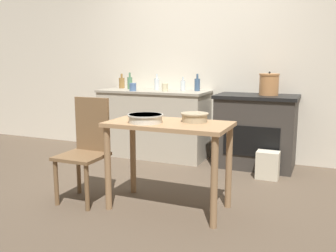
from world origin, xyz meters
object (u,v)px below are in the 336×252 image
at_px(bottle_left, 183,85).
at_px(bottle_mid_left, 130,83).
at_px(mixing_bowl_large, 145,118).
at_px(bottle_center_left, 197,84).
at_px(stock_pot, 269,84).
at_px(mixing_bowl_small, 195,117).
at_px(work_table, 169,138).
at_px(cup_center_right, 133,87).
at_px(cup_mid_right, 165,87).
at_px(bottle_center, 122,83).
at_px(stove, 256,131).
at_px(chair, 86,147).
at_px(flour_sack, 268,165).
at_px(bottle_far_left, 157,84).

height_order(bottle_left, bottle_mid_left, bottle_mid_left).
relative_size(mixing_bowl_large, bottle_center_left, 1.38).
relative_size(stock_pot, mixing_bowl_small, 1.17).
distance_m(work_table, cup_center_right, 1.81).
distance_m(bottle_mid_left, cup_mid_right, 0.61).
bearing_deg(work_table, mixing_bowl_large, -150.69).
distance_m(mixing_bowl_large, cup_mid_right, 1.70).
bearing_deg(cup_mid_right, stock_pot, 5.55).
height_order(mixing_bowl_large, cup_center_right, cup_center_right).
xyz_separation_m(bottle_mid_left, cup_center_right, (0.19, -0.26, -0.04)).
relative_size(work_table, bottle_center_left, 4.77).
xyz_separation_m(bottle_left, bottle_center, (-0.95, 0.06, 0.01)).
relative_size(stove, mixing_bowl_large, 3.17).
relative_size(chair, cup_mid_right, 9.40).
bearing_deg(bottle_center, bottle_center_left, -0.98).
relative_size(stove, bottle_left, 5.27).
xyz_separation_m(stove, mixing_bowl_large, (-0.63, -1.72, 0.37)).
height_order(mixing_bowl_large, bottle_center_left, bottle_center_left).
distance_m(stove, work_table, 1.70).
height_order(mixing_bowl_small, cup_center_right, cup_center_right).
xyz_separation_m(flour_sack, bottle_far_left, (-1.57, 0.50, 0.82)).
height_order(chair, cup_mid_right, cup_mid_right).
bearing_deg(cup_center_right, cup_mid_right, 16.59).
bearing_deg(cup_mid_right, mixing_bowl_small, -57.56).
distance_m(bottle_mid_left, bottle_center, 0.21).
xyz_separation_m(bottle_left, cup_mid_right, (-0.18, -0.18, -0.02)).
height_order(work_table, cup_center_right, cup_center_right).
height_order(stock_pot, bottle_mid_left, stock_pot).
relative_size(work_table, cup_mid_right, 10.37).
relative_size(chair, stock_pot, 3.42).
distance_m(work_table, cup_mid_right, 1.70).
height_order(mixing_bowl_small, bottle_left, bottle_left).
distance_m(bottle_left, cup_center_right, 0.65).
height_order(bottle_far_left, bottle_mid_left, bottle_mid_left).
xyz_separation_m(mixing_bowl_small, bottle_left, (-0.72, 1.59, 0.15)).
bearing_deg(bottle_mid_left, stove, -1.12).
bearing_deg(work_table, flour_sack, 60.49).
bearing_deg(mixing_bowl_small, bottle_center, 135.40).
height_order(bottle_mid_left, cup_mid_right, bottle_mid_left).
height_order(work_table, stock_pot, stock_pot).
height_order(stove, bottle_center_left, bottle_center_left).
relative_size(work_table, bottle_far_left, 4.96).
height_order(stove, mixing_bowl_large, stove).
height_order(cup_center_right, cup_mid_right, cup_center_right).
height_order(mixing_bowl_large, bottle_far_left, bottle_far_left).
xyz_separation_m(bottle_far_left, cup_center_right, (-0.20, -0.30, -0.03)).
height_order(bottle_far_left, cup_mid_right, bottle_far_left).
bearing_deg(cup_center_right, bottle_center_left, 23.73).
bearing_deg(mixing_bowl_large, bottle_mid_left, 122.45).
relative_size(flour_sack, mixing_bowl_large, 1.02).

